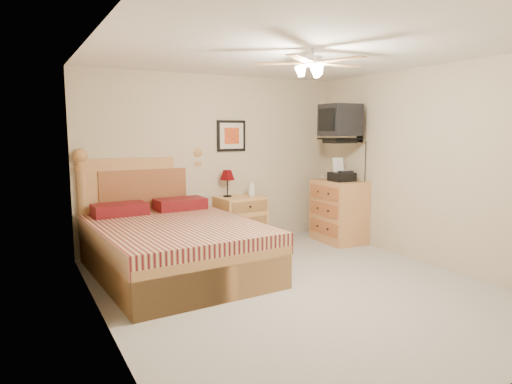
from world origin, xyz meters
The scene contains 17 objects.
floor centered at (0.00, 0.00, 0.00)m, with size 4.50×4.50×0.00m, color #9E988E.
ceiling centered at (0.00, 0.00, 2.50)m, with size 4.00×4.50×0.04m, color white.
wall_back centered at (0.00, 2.25, 1.25)m, with size 4.00×0.04×2.50m, color tan.
wall_front centered at (0.00, -2.25, 1.25)m, with size 4.00×0.04×2.50m, color tan.
wall_left centered at (-2.00, 0.00, 1.25)m, with size 0.04×4.50×2.50m, color tan.
wall_right centered at (2.00, 0.00, 1.25)m, with size 0.04×4.50×2.50m, color tan.
bed centered at (-1.00, 1.12, 0.74)m, with size 1.74×2.29×1.48m, color #BF7946, non-canonical shape.
nightstand centered at (0.31, 2.00, 0.36)m, with size 0.67×0.50×0.73m, color tan.
table_lamp centered at (0.14, 2.10, 0.93)m, with size 0.21×0.21×0.40m, color #5D0509, non-canonical shape.
lotion_bottle centered at (0.47, 1.96, 0.85)m, with size 0.10×0.10×0.25m, color silver.
framed_picture centered at (0.27, 2.23, 1.62)m, with size 0.46×0.04×0.46m, color black.
dresser centered at (1.73, 1.48, 0.47)m, with size 0.56×0.80×0.94m, color #AE773F.
fax_machine centered at (1.71, 1.41, 1.12)m, with size 0.33×0.35×0.35m, color black, non-canonical shape.
magazine_lower centered at (1.69, 1.76, 0.96)m, with size 0.21×0.28×0.03m, color beige.
magazine_upper centered at (1.70, 1.77, 0.98)m, with size 0.18×0.24×0.02m, color gray.
wall_tv centered at (1.75, 1.34, 1.81)m, with size 0.56×0.46×0.58m, color black, non-canonical shape.
ceiling_fan centered at (0.00, -0.20, 2.36)m, with size 1.14×1.14×0.28m, color silver, non-canonical shape.
Camera 1 is at (-2.66, -3.97, 1.72)m, focal length 32.00 mm.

